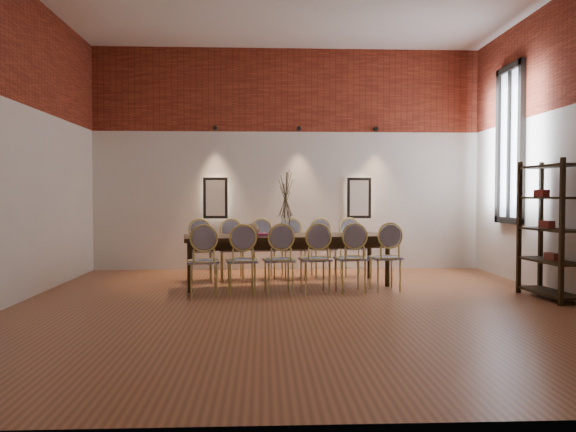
{
  "coord_description": "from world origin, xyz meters",
  "views": [
    {
      "loc": [
        -0.44,
        -6.7,
        1.33
      ],
      "look_at": [
        -0.09,
        1.26,
        1.05
      ],
      "focal_mm": 35.0,
      "sensor_mm": 36.0,
      "label": 1
    }
  ],
  "objects_px": {
    "chair_near_b": "(242,261)",
    "book": "(267,234)",
    "chair_near_d": "(315,259)",
    "chair_far_b": "(232,250)",
    "chair_far_e": "(323,248)",
    "chair_near_f": "(385,258)",
    "chair_far_f": "(353,248)",
    "chair_near_e": "(350,258)",
    "chair_near_c": "(279,260)",
    "chair_far_c": "(263,249)",
    "shelving_rack": "(551,230)",
    "bowl": "(251,230)",
    "chair_far_d": "(293,249)",
    "chair_far_a": "(200,250)",
    "chair_near_a": "(203,261)",
    "dining_table": "(287,260)",
    "vase": "(286,225)"
  },
  "relations": [
    {
      "from": "shelving_rack",
      "to": "chair_near_b",
      "type": "bearing_deg",
      "value": 168.63
    },
    {
      "from": "chair_far_d",
      "to": "chair_far_e",
      "type": "height_order",
      "value": "same"
    },
    {
      "from": "dining_table",
      "to": "book",
      "type": "height_order",
      "value": "book"
    },
    {
      "from": "chair_far_c",
      "to": "chair_far_f",
      "type": "distance_m",
      "value": 1.52
    },
    {
      "from": "chair_near_e",
      "to": "chair_far_c",
      "type": "xyz_separation_m",
      "value": [
        -1.21,
        1.38,
        0.0
      ]
    },
    {
      "from": "vase",
      "to": "bowl",
      "type": "height_order",
      "value": "vase"
    },
    {
      "from": "dining_table",
      "to": "bowl",
      "type": "bearing_deg",
      "value": -174.7
    },
    {
      "from": "vase",
      "to": "shelving_rack",
      "type": "relative_size",
      "value": 0.17
    },
    {
      "from": "chair_near_f",
      "to": "chair_far_f",
      "type": "height_order",
      "value": "same"
    },
    {
      "from": "chair_near_b",
      "to": "chair_near_e",
      "type": "distance_m",
      "value": 1.52
    },
    {
      "from": "chair_far_e",
      "to": "chair_near_b",
      "type": "bearing_deg",
      "value": 45.35
    },
    {
      "from": "chair_near_c",
      "to": "bowl",
      "type": "distance_m",
      "value": 0.86
    },
    {
      "from": "bowl",
      "to": "book",
      "type": "xyz_separation_m",
      "value": [
        0.23,
        0.1,
        -0.07
      ]
    },
    {
      "from": "chair_near_b",
      "to": "book",
      "type": "distance_m",
      "value": 0.95
    },
    {
      "from": "dining_table",
      "to": "chair_far_b",
      "type": "xyz_separation_m",
      "value": [
        -0.86,
        0.65,
        0.09
      ]
    },
    {
      "from": "chair_near_a",
      "to": "chair_far_e",
      "type": "xyz_separation_m",
      "value": [
        1.79,
        1.8,
        0.0
      ]
    },
    {
      "from": "chair_far_e",
      "to": "chair_near_f",
      "type": "bearing_deg",
      "value": 108.22
    },
    {
      "from": "chair_near_b",
      "to": "chair_far_a",
      "type": "relative_size",
      "value": 1.0
    },
    {
      "from": "chair_far_e",
      "to": "bowl",
      "type": "bearing_deg",
      "value": 32.21
    },
    {
      "from": "chair_far_a",
      "to": "chair_far_f",
      "type": "xyz_separation_m",
      "value": [
        2.5,
        0.35,
        0.0
      ]
    },
    {
      "from": "dining_table",
      "to": "chair_far_e",
      "type": "relative_size",
      "value": 3.22
    },
    {
      "from": "chair_far_e",
      "to": "chair_far_b",
      "type": "bearing_deg",
      "value": 0.0
    },
    {
      "from": "dining_table",
      "to": "chair_far_f",
      "type": "bearing_deg",
      "value": 31.28
    },
    {
      "from": "chair_far_a",
      "to": "chair_far_d",
      "type": "distance_m",
      "value": 1.52
    },
    {
      "from": "chair_near_f",
      "to": "chair_far_d",
      "type": "distance_m",
      "value": 1.84
    },
    {
      "from": "chair_far_c",
      "to": "shelving_rack",
      "type": "distance_m",
      "value": 4.25
    },
    {
      "from": "chair_near_b",
      "to": "shelving_rack",
      "type": "bearing_deg",
      "value": -13.82
    },
    {
      "from": "chair_near_f",
      "to": "chair_far_e",
      "type": "bearing_deg",
      "value": 108.22
    },
    {
      "from": "dining_table",
      "to": "chair_near_b",
      "type": "relative_size",
      "value": 3.22
    },
    {
      "from": "chair_far_b",
      "to": "chair_far_c",
      "type": "distance_m",
      "value": 0.51
    },
    {
      "from": "chair_near_a",
      "to": "chair_far_b",
      "type": "bearing_deg",
      "value": 71.78
    },
    {
      "from": "chair_far_e",
      "to": "shelving_rack",
      "type": "bearing_deg",
      "value": 133.88
    },
    {
      "from": "chair_near_c",
      "to": "chair_far_a",
      "type": "height_order",
      "value": "same"
    },
    {
      "from": "bowl",
      "to": "shelving_rack",
      "type": "distance_m",
      "value": 4.06
    },
    {
      "from": "chair_near_d",
      "to": "chair_far_d",
      "type": "relative_size",
      "value": 1.0
    },
    {
      "from": "dining_table",
      "to": "chair_near_e",
      "type": "xyz_separation_m",
      "value": [
        0.86,
        -0.65,
        0.09
      ]
    },
    {
      "from": "chair_near_b",
      "to": "book",
      "type": "bearing_deg",
      "value": 59.46
    },
    {
      "from": "chair_far_f",
      "to": "bowl",
      "type": "bearing_deg",
      "value": 24.39
    },
    {
      "from": "chair_far_c",
      "to": "chair_near_d",
      "type": "bearing_deg",
      "value": 108.22
    },
    {
      "from": "chair_near_c",
      "to": "chair_far_b",
      "type": "xyz_separation_m",
      "value": [
        -0.71,
        1.45,
        0.0
      ]
    },
    {
      "from": "chair_far_b",
      "to": "book",
      "type": "bearing_deg",
      "value": 121.47
    },
    {
      "from": "chair_near_e",
      "to": "chair_near_f",
      "type": "bearing_deg",
      "value": -0.0
    },
    {
      "from": "chair_near_c",
      "to": "chair_far_f",
      "type": "height_order",
      "value": "same"
    },
    {
      "from": "vase",
      "to": "chair_near_a",
      "type": "bearing_deg",
      "value": -140.38
    },
    {
      "from": "chair_near_e",
      "to": "chair_near_b",
      "type": "bearing_deg",
      "value": -180.0
    },
    {
      "from": "chair_near_e",
      "to": "chair_near_c",
      "type": "bearing_deg",
      "value": -180.0
    },
    {
      "from": "chair_near_d",
      "to": "chair_far_e",
      "type": "relative_size",
      "value": 1.0
    },
    {
      "from": "chair_far_d",
      "to": "book",
      "type": "height_order",
      "value": "chair_far_d"
    },
    {
      "from": "chair_near_d",
      "to": "chair_far_b",
      "type": "relative_size",
      "value": 1.0
    },
    {
      "from": "chair_near_a",
      "to": "shelving_rack",
      "type": "relative_size",
      "value": 0.52
    }
  ]
}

